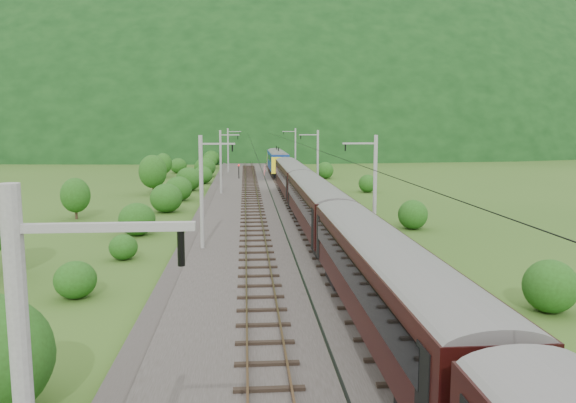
{
  "coord_description": "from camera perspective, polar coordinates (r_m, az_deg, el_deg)",
  "views": [
    {
      "loc": [
        -3.12,
        -39.53,
        9.07
      ],
      "look_at": [
        0.45,
        7.04,
        2.6
      ],
      "focal_mm": 35.0,
      "sensor_mm": 36.0,
      "label": 1
    }
  ],
  "objects": [
    {
      "name": "mountain_ridge",
      "position": [
        359.2,
        -23.5,
        5.79
      ],
      "size": [
        336.0,
        280.0,
        132.0
      ],
      "primitive_type": "ellipsoid",
      "color": "black",
      "rests_on": "ground"
    },
    {
      "name": "railbed",
      "position": [
        50.42,
        -0.77,
        -2.3
      ],
      "size": [
        14.0,
        220.0,
        0.3
      ],
      "primitive_type": "cube",
      "color": "#38332D",
      "rests_on": "ground"
    },
    {
      "name": "train",
      "position": [
        33.36,
        5.2,
        -1.9
      ],
      "size": [
        2.87,
        136.64,
        4.99
      ],
      "color": "black",
      "rests_on": "ground"
    },
    {
      "name": "track_left",
      "position": [
        50.29,
        -3.5,
        -2.09
      ],
      "size": [
        2.4,
        220.0,
        0.27
      ],
      "color": "brown",
      "rests_on": "railbed"
    },
    {
      "name": "catenary_right",
      "position": [
        72.27,
        2.98,
        4.25
      ],
      "size": [
        2.54,
        192.28,
        8.0
      ],
      "color": "gray",
      "rests_on": "railbed"
    },
    {
      "name": "hazard_post_far",
      "position": [
        103.2,
        -2.35,
        3.39
      ],
      "size": [
        0.15,
        0.15,
        1.38
      ],
      "primitive_type": "cylinder",
      "color": "red",
      "rests_on": "railbed"
    },
    {
      "name": "ground",
      "position": [
        40.68,
        0.12,
        -5.0
      ],
      "size": [
        600.0,
        600.0,
        0.0
      ],
      "primitive_type": "plane",
      "color": "#2F5019",
      "rests_on": "ground"
    },
    {
      "name": "track_right",
      "position": [
        50.59,
        1.94,
        -2.02
      ],
      "size": [
        2.4,
        220.0,
        0.27
      ],
      "color": "brown",
      "rests_on": "railbed"
    },
    {
      "name": "catenary_left",
      "position": [
        71.74,
        -6.79,
        4.18
      ],
      "size": [
        2.54,
        192.28,
        8.0
      ],
      "color": "gray",
      "rests_on": "railbed"
    },
    {
      "name": "overhead_wires",
      "position": [
        49.67,
        -0.79,
        5.61
      ],
      "size": [
        4.83,
        198.0,
        0.03
      ],
      "color": "black",
      "rests_on": "ground"
    },
    {
      "name": "mountain_main",
      "position": [
        299.69,
        -3.81,
        6.13
      ],
      "size": [
        504.0,
        360.0,
        244.0
      ],
      "primitive_type": "ellipsoid",
      "color": "black",
      "rests_on": "ground"
    },
    {
      "name": "signal",
      "position": [
        91.26,
        -5.02,
        3.18
      ],
      "size": [
        0.25,
        0.25,
        2.26
      ],
      "color": "black",
      "rests_on": "railbed"
    },
    {
      "name": "vegetation_right",
      "position": [
        49.82,
        12.65,
        -1.42
      ],
      "size": [
        5.55,
        98.52,
        2.52
      ],
      "color": "#204913",
      "rests_on": "ground"
    },
    {
      "name": "hazard_post_near",
      "position": [
        92.27,
        -2.43,
        2.95
      ],
      "size": [
        0.18,
        0.18,
        1.69
      ],
      "primitive_type": "cylinder",
      "color": "red",
      "rests_on": "railbed"
    },
    {
      "name": "vegetation_left",
      "position": [
        54.23,
        -15.27,
        0.26
      ],
      "size": [
        12.89,
        150.01,
        6.16
      ],
      "color": "#204913",
      "rests_on": "ground"
    }
  ]
}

